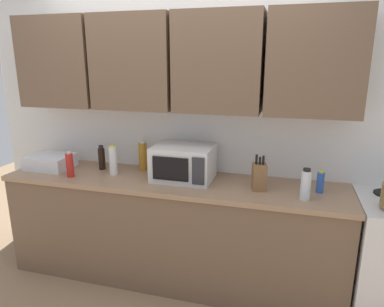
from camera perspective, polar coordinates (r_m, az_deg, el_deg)
The scene contains 11 objects.
wall_back_with_cabinets at distance 2.94m, azimuth -2.14°, elevation 9.84°, with size 3.68×0.38×2.60m.
counter_run at distance 3.05m, azimuth -3.30°, elevation -12.25°, with size 2.81×0.63×0.90m.
microwave at distance 2.83m, azimuth -1.43°, elevation -1.53°, with size 0.48×0.37×0.28m.
dish_rack at distance 3.39m, azimuth -22.15°, elevation -1.24°, with size 0.38×0.30×0.12m, color silver.
knife_block at distance 2.67m, azimuth 10.92°, elevation -3.69°, with size 0.13×0.14×0.27m.
bottle_soy_dark at distance 3.20m, azimuth -14.55°, elevation -0.73°, with size 0.06×0.06×0.22m.
bottle_blue_cleaner at distance 2.73m, azimuth 20.24°, elevation -4.42°, with size 0.05×0.05×0.17m.
bottle_amber_vinegar at distance 3.10m, azimuth -8.04°, elevation -0.43°, with size 0.07×0.07×0.26m.
bottle_red_sauce at distance 3.07m, azimuth -19.35°, elevation -1.77°, with size 0.06×0.06×0.22m.
bottle_white_jar at distance 3.03m, azimuth -12.77°, elevation -1.11°, with size 0.07×0.07×0.26m.
bottle_clear_tall at distance 2.56m, azimuth 18.09°, elevation -4.86°, with size 0.07×0.07×0.23m.
Camera 1 is at (0.90, -2.85, 1.85)m, focal length 32.63 mm.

